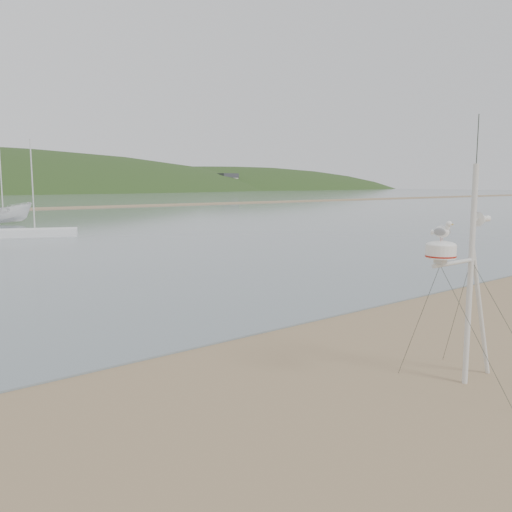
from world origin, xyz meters
TOP-DOWN VIEW (x-y plane):
  - ground at (0.00, 0.00)m, footprint 560.00×560.00m
  - mast_rig at (5.23, -0.73)m, footprint 2.06×2.19m
  - boat_white at (9.39, 43.85)m, footprint 1.96×1.91m
  - sailboat_white_near at (6.25, 31.62)m, footprint 6.99×4.24m

SIDE VIEW (x-z plane):
  - ground at x=0.00m, z-range 0.00..0.00m
  - sailboat_white_near at x=6.25m, z-range -3.12..3.73m
  - mast_rig at x=5.23m, z-range -1.20..3.44m
  - boat_white at x=9.39m, z-range 0.04..4.74m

